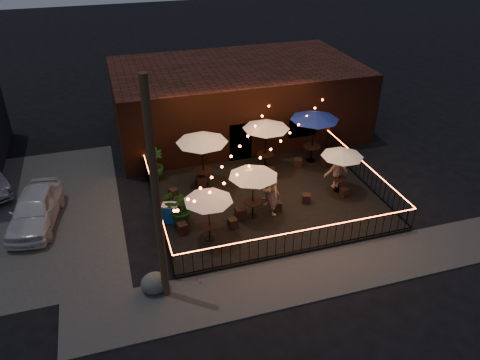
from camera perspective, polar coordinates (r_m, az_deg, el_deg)
The scene contains 36 objects.
ground at distance 20.17m, azimuth 5.15°, elevation -5.57°, with size 110.00×110.00×0.00m, color black.
patio at distance 21.65m, azimuth 3.21°, elevation -2.44°, with size 10.00×8.00×0.15m, color black.
sidewalk at distance 17.87m, azimuth 9.06°, elevation -11.35°, with size 18.00×2.50×0.05m, color #3C3A38.
brick_building at distance 27.86m, azimuth -0.39°, elevation 9.86°, with size 14.00×8.00×4.00m.
utility_pole at distance 14.69m, azimuth -10.17°, elevation -2.31°, with size 0.26×0.26×8.00m, color #3D2618.
fence_front at distance 18.32m, azimuth 7.56°, elevation -7.40°, with size 10.00×0.04×1.04m.
fence_left at distance 20.38m, azimuth -10.09°, elevation -3.28°, with size 0.04×8.00×1.04m.
fence_right at distance 23.35m, azimuth 14.87°, elevation 0.82°, with size 0.04×8.00×1.04m.
festoon_lights at distance 19.87m, azimuth 0.97°, elevation 2.55°, with size 10.02×8.72×1.32m.
cafe_table_0 at distance 18.04m, azimuth -3.89°, elevation -2.18°, with size 2.48×2.48×2.15m.
cafe_table_1 at distance 21.54m, azimuth -4.66°, elevation 5.00°, with size 2.94×2.94×2.68m.
cafe_table_2 at distance 19.31m, azimuth 1.63°, elevation 0.80°, with size 2.17×2.17×2.32m.
cafe_table_3 at distance 23.09m, azimuth 3.21°, elevation 6.64°, with size 3.10×3.10×2.58m.
cafe_table_4 at distance 21.71m, azimuth 12.38°, elevation 3.14°, with size 2.56×2.56×2.14m.
cafe_table_5 at distance 23.99m, azimuth 9.10°, elevation 7.67°, with size 3.13×3.13×2.76m.
bistro_chair_0 at distance 19.46m, azimuth -7.04°, elevation -5.85°, with size 0.38×0.38×0.45m, color black.
bistro_chair_1 at distance 19.64m, azimuth -0.92°, elevation -5.28°, with size 0.35×0.35×0.41m, color black.
bistro_chair_2 at distance 21.81m, azimuth -8.09°, elevation -1.58°, with size 0.35×0.35×0.41m, color black.
bistro_chair_3 at distance 22.43m, azimuth -4.76°, elevation -0.22°, with size 0.44×0.44×0.52m, color black.
bistro_chair_4 at distance 20.14m, azimuth 0.06°, elevation -4.08°, with size 0.43×0.43×0.50m, color black.
bistro_chair_5 at distance 20.77m, azimuth 4.57°, elevation -3.17°, with size 0.34×0.34×0.41m, color black.
bistro_chair_6 at distance 22.81m, azimuth 1.91°, elevation 0.26°, with size 0.34×0.34×0.40m, color black.
bistro_chair_7 at distance 23.29m, azimuth 3.78°, elevation 0.97°, with size 0.37×0.37×0.44m, color black.
bistro_chair_8 at distance 21.41m, azimuth 8.07°, elevation -2.24°, with size 0.35×0.35×0.42m, color black.
bistro_chair_9 at distance 22.17m, azimuth 12.60°, elevation -1.49°, with size 0.35×0.35×0.41m, color black.
bistro_chair_10 at distance 24.23m, azimuth 7.09°, elevation 2.07°, with size 0.39×0.39×0.47m, color black.
bistro_chair_11 at distance 24.53m, azimuth 10.45°, elevation 2.15°, with size 0.39×0.39×0.46m, color black.
patron_a at distance 20.19m, azimuth 4.18°, elevation -1.96°, with size 0.64×0.42×1.75m, color tan.
patron_b at distance 20.87m, azimuth 3.03°, elevation -1.04°, with size 0.76×0.59×1.56m, color tan.
patron_c at distance 22.46m, azimuth 11.71°, elevation 1.24°, with size 1.21×0.70×1.87m, color tan.
potted_shrub_a at distance 19.75m, azimuth -7.10°, elevation -3.38°, with size 1.36×1.18×1.51m, color #15340D.
potted_shrub_b at distance 20.36m, azimuth -9.01°, elevation -2.84°, with size 0.69×0.55×1.25m, color #1A3F13.
potted_shrub_c at distance 23.20m, azimuth -10.40°, elevation 1.91°, with size 0.86×0.86×1.54m, color #15390E.
cooler at distance 20.05m, azimuth -8.46°, elevation -3.98°, with size 0.78×0.67×0.87m.
boulder at distance 17.11m, azimuth -10.36°, elevation -12.25°, with size 0.94×0.80×0.73m, color #454641.
car_white at distance 21.65m, azimuth -23.71°, elevation -3.23°, with size 1.74×4.32×1.47m, color silver.
Camera 1 is at (-6.50, -14.96, 11.86)m, focal length 35.00 mm.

